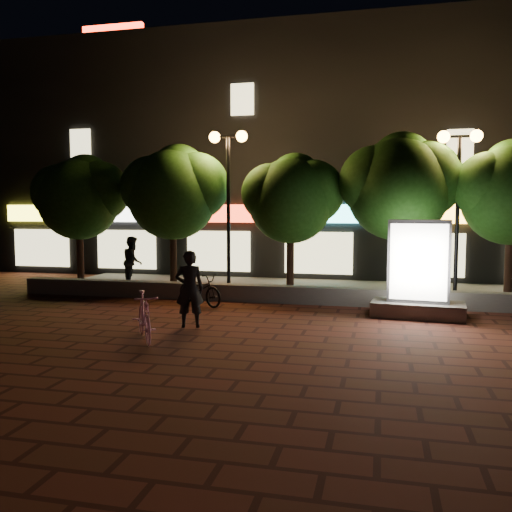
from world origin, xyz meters
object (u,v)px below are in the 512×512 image
(tree_left, at_px, (175,189))
(ad_kiosk, at_px, (419,278))
(street_lamp_left, at_px, (228,170))
(scooter_parked, at_px, (200,289))
(tree_mid, at_px, (293,195))
(rider, at_px, (190,289))
(pedestrian, at_px, (133,261))
(street_lamp_right, at_px, (459,171))
(tree_far_left, at_px, (81,194))
(scooter_pink, at_px, (144,316))
(tree_right, at_px, (400,183))

(tree_left, xyz_separation_m, ad_kiosk, (7.73, -2.73, -2.43))
(street_lamp_left, distance_m, ad_kiosk, 6.98)
(tree_left, relative_size, scooter_parked, 2.72)
(street_lamp_left, bearing_deg, ad_kiosk, -23.10)
(tree_mid, height_order, rider, tree_mid)
(tree_mid, distance_m, ad_kiosk, 5.13)
(rider, height_order, pedestrian, pedestrian)
(tree_mid, bearing_deg, street_lamp_right, -3.04)
(tree_far_left, height_order, tree_left, tree_left)
(scooter_pink, relative_size, scooter_parked, 0.95)
(tree_left, bearing_deg, tree_mid, -0.00)
(tree_right, bearing_deg, rider, -133.03)
(tree_mid, distance_m, street_lamp_left, 2.22)
(street_lamp_left, height_order, ad_kiosk, street_lamp_left)
(tree_mid, xyz_separation_m, tree_right, (3.31, 0.00, 0.35))
(rider, bearing_deg, street_lamp_right, -159.89)
(tree_far_left, height_order, street_lamp_left, street_lamp_left)
(tree_mid, bearing_deg, rider, -106.78)
(ad_kiosk, distance_m, scooter_parked, 6.05)
(scooter_pink, bearing_deg, rider, 39.02)
(tree_left, distance_m, tree_right, 7.30)
(street_lamp_left, relative_size, ad_kiosk, 2.07)
(tree_far_left, distance_m, street_lamp_right, 12.47)
(tree_far_left, bearing_deg, tree_mid, -0.00)
(tree_far_left, relative_size, tree_mid, 1.03)
(tree_far_left, height_order, pedestrian, tree_far_left)
(street_lamp_left, distance_m, pedestrian, 4.81)
(tree_mid, relative_size, tree_right, 0.89)
(tree_left, bearing_deg, tree_far_left, -180.00)
(street_lamp_right, bearing_deg, tree_left, 178.32)
(tree_left, xyz_separation_m, street_lamp_right, (8.95, -0.26, 0.45))
(tree_far_left, distance_m, scooter_pink, 9.04)
(tree_far_left, height_order, scooter_pink, tree_far_left)
(street_lamp_left, bearing_deg, tree_far_left, 177.24)
(tree_far_left, bearing_deg, street_lamp_left, -2.76)
(tree_left, bearing_deg, scooter_parked, -55.25)
(ad_kiosk, distance_m, scooter_pink, 7.03)
(rider, bearing_deg, tree_left, -82.35)
(tree_left, height_order, scooter_pink, tree_left)
(tree_far_left, distance_m, tree_mid, 7.50)
(tree_left, height_order, ad_kiosk, tree_left)
(scooter_parked, bearing_deg, tree_far_left, 95.45)
(scooter_pink, bearing_deg, tree_mid, 40.53)
(tree_left, relative_size, ad_kiosk, 1.95)
(tree_mid, height_order, street_lamp_left, street_lamp_left)
(tree_right, xyz_separation_m, rider, (-4.88, -5.23, -2.66))
(scooter_pink, xyz_separation_m, pedestrian, (-3.64, 6.94, 0.44))
(tree_far_left, distance_m, pedestrian, 2.96)
(tree_mid, height_order, tree_right, tree_right)
(tree_right, xyz_separation_m, scooter_parked, (-5.59, -2.46, -3.09))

